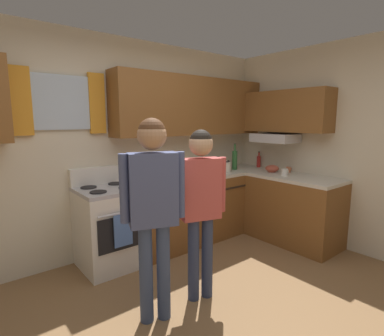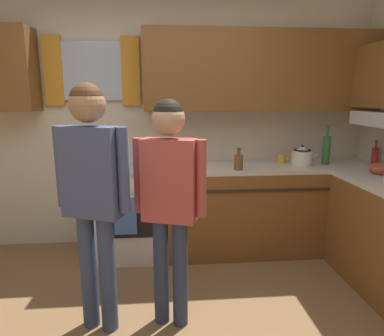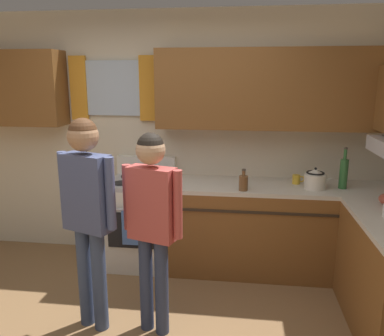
# 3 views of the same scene
# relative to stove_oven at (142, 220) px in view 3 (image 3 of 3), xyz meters

# --- Properties ---
(back_wall_unit) EXTENTS (4.60, 0.42, 2.60)m
(back_wall_unit) POSITION_rel_stove_oven_xyz_m (0.28, 0.27, 1.05)
(back_wall_unit) COLOR beige
(back_wall_unit) RESTS_ON ground
(kitchen_counter_run) EXTENTS (2.19, 1.81, 0.90)m
(kitchen_counter_run) POSITION_rel_stove_oven_xyz_m (1.70, -0.32, -0.02)
(kitchen_counter_run) COLOR brown
(kitchen_counter_run) RESTS_ON ground
(stove_oven) EXTENTS (0.63, 0.67, 1.10)m
(stove_oven) POSITION_rel_stove_oven_xyz_m (0.00, 0.00, 0.00)
(stove_oven) COLOR silver
(stove_oven) RESTS_ON ground
(bottle_wine_green) EXTENTS (0.08, 0.08, 0.39)m
(bottle_wine_green) POSITION_rel_stove_oven_xyz_m (1.98, -0.03, 0.58)
(bottle_wine_green) COLOR #2D6633
(bottle_wine_green) RESTS_ON kitchen_counter_run
(bottle_squat_brown) EXTENTS (0.08, 0.08, 0.21)m
(bottle_squat_brown) POSITION_rel_stove_oven_xyz_m (1.04, -0.22, 0.51)
(bottle_squat_brown) COLOR brown
(bottle_squat_brown) RESTS_ON kitchen_counter_run
(mug_mustard_yellow) EXTENTS (0.12, 0.08, 0.09)m
(mug_mustard_yellow) POSITION_rel_stove_oven_xyz_m (1.57, 0.08, 0.48)
(mug_mustard_yellow) COLOR gold
(mug_mustard_yellow) RESTS_ON kitchen_counter_run
(stovetop_kettle) EXTENTS (0.27, 0.20, 0.21)m
(stovetop_kettle) POSITION_rel_stove_oven_xyz_m (1.71, -0.08, 0.53)
(stovetop_kettle) COLOR silver
(stovetop_kettle) RESTS_ON kitchen_counter_run
(adult_left) EXTENTS (0.49, 0.28, 1.65)m
(adult_left) POSITION_rel_stove_oven_xyz_m (-0.10, -1.12, 0.57)
(adult_left) COLOR #38476B
(adult_left) RESTS_ON ground
(adult_in_plaid) EXTENTS (0.47, 0.25, 1.56)m
(adult_in_plaid) POSITION_rel_stove_oven_xyz_m (0.39, -1.12, 0.51)
(adult_in_plaid) COLOR #2D3856
(adult_in_plaid) RESTS_ON ground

